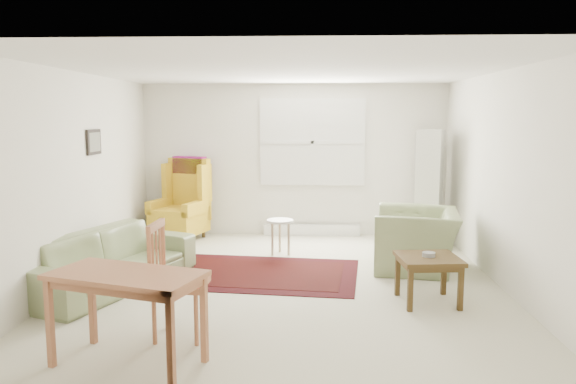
{
  "coord_description": "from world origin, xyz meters",
  "views": [
    {
      "loc": [
        0.29,
        -6.53,
        1.98
      ],
      "look_at": [
        0.0,
        0.3,
        1.05
      ],
      "focal_mm": 35.0,
      "sensor_mm": 36.0,
      "label": 1
    }
  ],
  "objects_px": {
    "desk": "(128,319)",
    "stool": "(280,237)",
    "sofa": "(110,249)",
    "cabinet": "(429,188)",
    "armchair": "(417,234)",
    "desk_chair": "(180,280)",
    "coffee_table": "(428,279)",
    "wingback_chair": "(179,199)"
  },
  "relations": [
    {
      "from": "desk",
      "to": "stool",
      "type": "bearing_deg",
      "value": 74.52
    },
    {
      "from": "sofa",
      "to": "cabinet",
      "type": "height_order",
      "value": "cabinet"
    },
    {
      "from": "armchair",
      "to": "desk_chair",
      "type": "relative_size",
      "value": 1.13
    },
    {
      "from": "coffee_table",
      "to": "cabinet",
      "type": "bearing_deg",
      "value": 78.5
    },
    {
      "from": "stool",
      "to": "desk_chair",
      "type": "xyz_separation_m",
      "value": [
        -0.72,
        -3.08,
        0.27
      ]
    },
    {
      "from": "coffee_table",
      "to": "desk",
      "type": "distance_m",
      "value": 3.15
    },
    {
      "from": "armchair",
      "to": "sofa",
      "type": "bearing_deg",
      "value": -65.43
    },
    {
      "from": "desk",
      "to": "armchair",
      "type": "bearing_deg",
      "value": 46.53
    },
    {
      "from": "wingback_chair",
      "to": "stool",
      "type": "relative_size",
      "value": 2.58
    },
    {
      "from": "coffee_table",
      "to": "stool",
      "type": "distance_m",
      "value": 2.65
    },
    {
      "from": "coffee_table",
      "to": "desk",
      "type": "relative_size",
      "value": 0.52
    },
    {
      "from": "coffee_table",
      "to": "cabinet",
      "type": "relative_size",
      "value": 0.35
    },
    {
      "from": "stool",
      "to": "cabinet",
      "type": "xyz_separation_m",
      "value": [
        2.26,
        0.75,
        0.63
      ]
    },
    {
      "from": "armchair",
      "to": "stool",
      "type": "height_order",
      "value": "armchair"
    },
    {
      "from": "coffee_table",
      "to": "desk_chair",
      "type": "xyz_separation_m",
      "value": [
        -2.41,
        -1.03,
        0.27
      ]
    },
    {
      "from": "wingback_chair",
      "to": "desk_chair",
      "type": "bearing_deg",
      "value": -56.93
    },
    {
      "from": "cabinet",
      "to": "desk_chair",
      "type": "relative_size",
      "value": 1.69
    },
    {
      "from": "cabinet",
      "to": "desk",
      "type": "bearing_deg",
      "value": -109.12
    },
    {
      "from": "stool",
      "to": "cabinet",
      "type": "distance_m",
      "value": 2.46
    },
    {
      "from": "sofa",
      "to": "cabinet",
      "type": "xyz_separation_m",
      "value": [
        4.13,
        2.4,
        0.43
      ]
    },
    {
      "from": "stool",
      "to": "desk",
      "type": "bearing_deg",
      "value": -105.48
    },
    {
      "from": "stool",
      "to": "cabinet",
      "type": "height_order",
      "value": "cabinet"
    },
    {
      "from": "coffee_table",
      "to": "stool",
      "type": "bearing_deg",
      "value": 129.54
    },
    {
      "from": "sofa",
      "to": "armchair",
      "type": "height_order",
      "value": "armchair"
    },
    {
      "from": "sofa",
      "to": "wingback_chair",
      "type": "height_order",
      "value": "wingback_chair"
    },
    {
      "from": "desk",
      "to": "desk_chair",
      "type": "height_order",
      "value": "desk_chair"
    },
    {
      "from": "armchair",
      "to": "wingback_chair",
      "type": "height_order",
      "value": "wingback_chair"
    },
    {
      "from": "sofa",
      "to": "cabinet",
      "type": "relative_size",
      "value": 1.27
    },
    {
      "from": "cabinet",
      "to": "desk",
      "type": "relative_size",
      "value": 1.48
    },
    {
      "from": "sofa",
      "to": "wingback_chair",
      "type": "distance_m",
      "value": 2.57
    },
    {
      "from": "cabinet",
      "to": "coffee_table",
      "type": "bearing_deg",
      "value": -84.06
    },
    {
      "from": "sofa",
      "to": "desk_chair",
      "type": "relative_size",
      "value": 2.14
    },
    {
      "from": "wingback_chair",
      "to": "stool",
      "type": "bearing_deg",
      "value": -8.87
    },
    {
      "from": "coffee_table",
      "to": "stool",
      "type": "xyz_separation_m",
      "value": [
        -1.69,
        2.04,
        0.0
      ]
    },
    {
      "from": "desk",
      "to": "desk_chair",
      "type": "xyz_separation_m",
      "value": [
        0.29,
        0.58,
        0.15
      ]
    },
    {
      "from": "sofa",
      "to": "desk_chair",
      "type": "distance_m",
      "value": 1.84
    },
    {
      "from": "stool",
      "to": "desk_chair",
      "type": "height_order",
      "value": "desk_chair"
    },
    {
      "from": "coffee_table",
      "to": "desk",
      "type": "xyz_separation_m",
      "value": [
        -2.7,
        -1.62,
        0.12
      ]
    },
    {
      "from": "stool",
      "to": "cabinet",
      "type": "bearing_deg",
      "value": 18.37
    },
    {
      "from": "coffee_table",
      "to": "stool",
      "type": "height_order",
      "value": "stool"
    },
    {
      "from": "sofa",
      "to": "stool",
      "type": "height_order",
      "value": "sofa"
    },
    {
      "from": "stool",
      "to": "desk",
      "type": "height_order",
      "value": "desk"
    }
  ]
}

